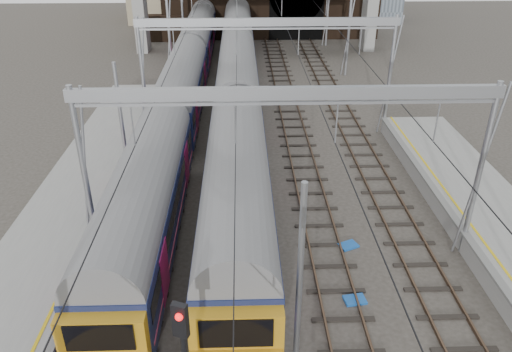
{
  "coord_description": "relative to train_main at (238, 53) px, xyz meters",
  "views": [
    {
      "loc": [
        -1.76,
        -10.25,
        13.7
      ],
      "look_at": [
        -1.09,
        11.09,
        2.4
      ],
      "focal_mm": 35.0,
      "sensor_mm": 36.0,
      "label": 1
    }
  ],
  "objects": [
    {
      "name": "platform_left",
      "position": [
        -8.18,
        -32.06,
        -2.02
      ],
      "size": [
        4.32,
        55.0,
        1.12
      ],
      "color": "gray",
      "rests_on": "ground"
    },
    {
      "name": "tracks",
      "position": [
        2.0,
        -19.56,
        -2.56
      ],
      "size": [
        14.4,
        80.0,
        0.22
      ],
      "color": "#4C3828",
      "rests_on": "ground"
    },
    {
      "name": "equip_cover_a",
      "position": [
        4.66,
        -29.7,
        -2.53
      ],
      "size": [
        0.93,
        0.72,
        0.1
      ],
      "primitive_type": "cube",
      "rotation": [
        0.0,
        0.0,
        0.15
      ],
      "color": "#1753AD",
      "rests_on": "ground"
    },
    {
      "name": "train_second",
      "position": [
        -4.0,
        -2.03,
        -0.11
      ],
      "size": [
        2.77,
        63.95,
        4.77
      ],
      "color": "black",
      "rests_on": "ground"
    },
    {
      "name": "overhead_line",
      "position": [
        2.0,
        -13.07,
        3.99
      ],
      "size": [
        16.8,
        80.0,
        8.0
      ],
      "color": "gray",
      "rests_on": "ground"
    },
    {
      "name": "equip_cover_b",
      "position": [
        5.12,
        -26.04,
        -2.53
      ],
      "size": [
        1.01,
        0.89,
        0.1
      ],
      "primitive_type": "cube",
      "rotation": [
        0.0,
        0.0,
        0.42
      ],
      "color": "#1753AD",
      "rests_on": "ground"
    },
    {
      "name": "train_main",
      "position": [
        0.0,
        0.0,
        0.0
      ],
      "size": [
        2.95,
        68.13,
        5.02
      ],
      "color": "black",
      "rests_on": "ground"
    },
    {
      "name": "retaining_wall",
      "position": [
        3.4,
        17.37,
        1.75
      ],
      "size": [
        28.0,
        2.75,
        9.0
      ],
      "color": "black",
      "rests_on": "ground"
    }
  ]
}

